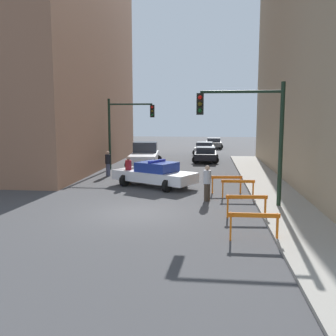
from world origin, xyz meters
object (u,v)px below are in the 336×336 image
(white_truck, at_px, (145,155))
(barrier_back, at_px, (238,186))
(pedestrian_corner, at_px, (108,163))
(barrier_mid, at_px, (247,202))
(traffic_light_far, at_px, (124,124))
(traffic_light_near, at_px, (253,125))
(parked_car_near, at_px, (206,154))
(pedestrian_crossing, at_px, (128,170))
(barrier_front, at_px, (254,222))
(police_car, at_px, (155,174))
(parked_car_far, at_px, (214,143))
(barrier_corner, at_px, (227,181))
(pedestrian_sidewalk, at_px, (207,183))
(parked_car_mid, at_px, (205,148))

(white_truck, height_order, barrier_back, white_truck)
(pedestrian_corner, xyz_separation_m, barrier_mid, (8.08, -9.57, -0.24))
(traffic_light_far, bearing_deg, traffic_light_near, -53.67)
(parked_car_near, height_order, barrier_mid, parked_car_near)
(traffic_light_near, xyz_separation_m, barrier_mid, (-0.36, -1.74, -2.91))
(barrier_mid, height_order, barrier_back, same)
(pedestrian_crossing, bearing_deg, traffic_light_far, -126.97)
(barrier_front, bearing_deg, traffic_light_near, 84.97)
(police_car, xyz_separation_m, pedestrian_corner, (-3.63, 3.48, 0.14))
(parked_car_far, height_order, pedestrian_corner, pedestrian_corner)
(pedestrian_corner, bearing_deg, barrier_corner, -118.53)
(barrier_back, bearing_deg, barrier_corner, 112.71)
(parked_car_far, distance_m, pedestrian_sidewalk, 29.84)
(parked_car_near, xyz_separation_m, pedestrian_corner, (-6.34, -8.71, 0.19))
(white_truck, relative_size, barrier_front, 3.47)
(pedestrian_corner, xyz_separation_m, barrier_front, (8.04, -12.29, -0.24))
(parked_car_near, xyz_separation_m, barrier_corner, (1.19, -13.57, -0.06))
(traffic_light_far, relative_size, parked_car_far, 1.21)
(traffic_light_far, xyz_separation_m, barrier_back, (7.61, -9.12, -2.78))
(pedestrian_sidewalk, height_order, barrier_corner, pedestrian_sidewalk)
(pedestrian_corner, xyz_separation_m, barrier_corner, (7.53, -4.86, -0.24))
(pedestrian_corner, bearing_deg, pedestrian_crossing, -142.32)
(pedestrian_corner, bearing_deg, barrier_back, -122.62)
(police_car, relative_size, parked_car_far, 1.16)
(barrier_corner, bearing_deg, pedestrian_crossing, 162.34)
(parked_car_near, relative_size, pedestrian_corner, 2.60)
(pedestrian_corner, relative_size, barrier_mid, 1.04)
(barrier_front, relative_size, barrier_corner, 1.00)
(barrier_front, bearing_deg, barrier_corner, 93.96)
(traffic_light_far, distance_m, police_car, 7.79)
(traffic_light_far, bearing_deg, parked_car_mid, 64.52)
(parked_car_mid, distance_m, pedestrian_sidewalk, 21.91)
(traffic_light_far, bearing_deg, police_car, -63.86)
(parked_car_near, height_order, barrier_front, parked_car_near)
(traffic_light_far, bearing_deg, pedestrian_corner, -97.44)
(pedestrian_corner, relative_size, barrier_back, 1.04)
(barrier_front, bearing_deg, pedestrian_corner, 123.21)
(traffic_light_near, relative_size, barrier_back, 3.25)
(white_truck, relative_size, parked_car_near, 1.29)
(traffic_light_near, distance_m, pedestrian_sidewalk, 3.45)
(traffic_light_near, distance_m, traffic_light_far, 13.56)
(parked_car_far, bearing_deg, pedestrian_crossing, -101.01)
(parked_car_far, bearing_deg, barrier_mid, -88.36)
(parked_car_far, bearing_deg, police_car, -97.55)
(barrier_mid, xyz_separation_m, barrier_corner, (-0.55, 4.71, 0.00))
(white_truck, xyz_separation_m, barrier_corner, (5.91, -9.68, -0.29))
(pedestrian_sidewalk, distance_m, barrier_mid, 3.24)
(pedestrian_corner, height_order, pedestrian_sidewalk, same)
(traffic_light_far, relative_size, white_truck, 0.94)
(white_truck, xyz_separation_m, pedestrian_crossing, (0.43, -7.94, -0.04))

